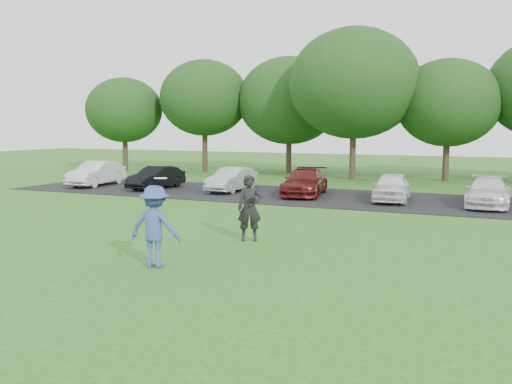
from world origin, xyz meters
TOP-DOWN VIEW (x-y plane):
  - ground at (0.00, 0.00)m, footprint 100.00×100.00m
  - parking_lot at (0.00, 13.00)m, footprint 32.00×6.50m
  - frisbee_player at (-0.74, -0.28)m, footprint 1.26×0.83m
  - camera_bystander at (-0.04, 3.18)m, footprint 0.77×0.67m
  - parked_cars at (0.56, 12.94)m, footprint 27.94×4.54m
  - tree_row at (1.51, 22.76)m, footprint 42.39×9.85m

SIDE VIEW (x-z plane):
  - ground at x=0.00m, z-range 0.00..0.00m
  - parking_lot at x=0.00m, z-range 0.00..0.03m
  - parked_cars at x=0.56m, z-range -0.01..1.23m
  - camera_bystander at x=-0.04m, z-range 0.00..1.79m
  - frisbee_player at x=-0.74m, z-range -0.11..1.93m
  - tree_row at x=1.51m, z-range 0.59..9.23m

